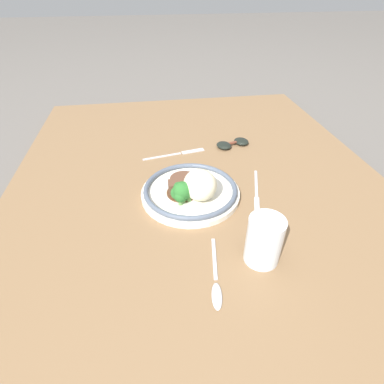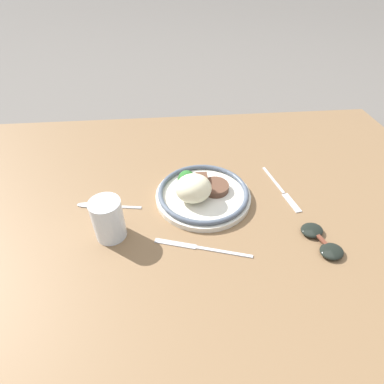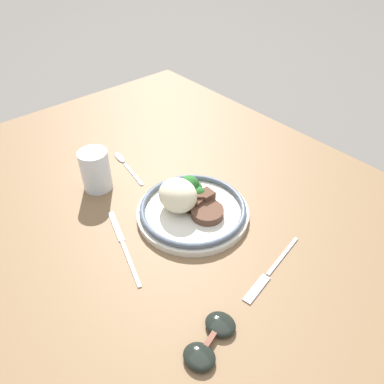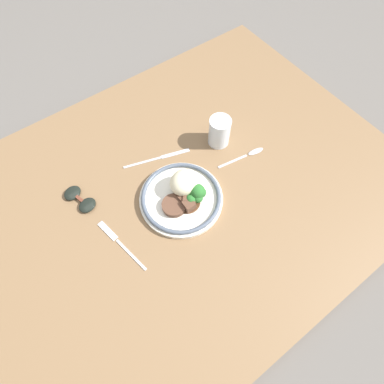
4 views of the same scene
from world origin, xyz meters
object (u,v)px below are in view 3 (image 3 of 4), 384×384
Objects in this scene: plate at (190,204)px; juice_glass at (96,172)px; knife at (123,243)px; spoon at (123,161)px; sunglasses at (210,340)px; fork at (268,274)px.

plate is 2.47× the size of juice_glass.
spoon reaches higher than knife.
knife is 0.27m from sunglasses.
juice_glass is at bearing -87.06° from fork.
sunglasses is (-0.50, 0.16, 0.01)m from spoon.
spoon is at bearing 1.32° from plate.
sunglasses is (-0.45, 0.07, -0.04)m from juice_glass.
sunglasses is (-0.27, 0.01, 0.01)m from knife.
fork is 0.48m from spoon.
fork is at bearing -179.97° from plate.
plate is 0.16m from knife.
sunglasses reaches higher than fork.
juice_glass is 0.51× the size of fork.
plate reaches higher than knife.
juice_glass reaches higher than spoon.
fork is (-0.43, -0.10, -0.04)m from juice_glass.
sunglasses reaches higher than spoon.
plate reaches higher than sunglasses.
juice_glass is 0.60× the size of spoon.
knife is 1.27× the size of spoon.
juice_glass is (0.21, 0.10, 0.02)m from plate.
fork is (-0.22, -0.00, -0.02)m from plate.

